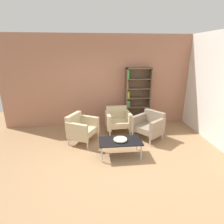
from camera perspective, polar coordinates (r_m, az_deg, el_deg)
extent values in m
plane|color=#9E7751|center=(4.28, -0.05, -15.82)|extent=(8.32, 8.32, 0.00)
cube|color=#A87056|center=(6.07, -2.58, 9.26)|extent=(6.40, 0.12, 2.90)
cube|color=brown|center=(6.03, 4.35, 4.32)|extent=(0.03, 0.30, 1.90)
cube|color=brown|center=(6.22, 11.36, 4.44)|extent=(0.03, 0.30, 1.90)
cube|color=brown|center=(5.96, 8.30, 13.14)|extent=(0.80, 0.30, 0.03)
cube|color=brown|center=(6.40, 7.54, -3.76)|extent=(0.80, 0.30, 0.03)
cube|color=brown|center=(6.25, 7.60, 4.70)|extent=(0.80, 0.02, 1.90)
cube|color=brown|center=(6.29, 7.66, -1.04)|extent=(0.76, 0.28, 0.02)
cube|color=brown|center=(6.20, 7.78, 1.64)|extent=(0.76, 0.28, 0.02)
cube|color=brown|center=(6.12, 7.91, 4.39)|extent=(0.76, 0.28, 0.02)
cube|color=brown|center=(6.05, 8.03, 7.21)|extent=(0.76, 0.28, 0.02)
cube|color=brown|center=(6.00, 8.16, 10.08)|extent=(0.76, 0.28, 0.02)
cube|color=yellow|center=(6.26, 4.51, -2.80)|extent=(0.04, 0.24, 0.22)
cube|color=olive|center=(6.24, 4.90, -2.99)|extent=(0.02, 0.17, 0.20)
cube|color=white|center=(6.14, 4.57, -0.44)|extent=(0.03, 0.19, 0.17)
cube|color=yellow|center=(6.15, 4.92, -0.32)|extent=(0.03, 0.20, 0.19)
cube|color=green|center=(6.05, 4.71, 2.55)|extent=(0.04, 0.20, 0.22)
cube|color=olive|center=(6.05, 5.15, 2.51)|extent=(0.04, 0.18, 0.22)
cube|color=green|center=(5.99, 4.66, 5.31)|extent=(0.02, 0.23, 0.20)
cube|color=yellow|center=(5.98, 5.04, 5.37)|extent=(0.03, 0.19, 0.22)
cube|color=olive|center=(5.94, 4.72, 8.28)|extent=(0.02, 0.25, 0.21)
cube|color=green|center=(5.87, 4.91, 11.44)|extent=(0.03, 0.20, 0.27)
cube|color=black|center=(4.41, 2.56, -8.89)|extent=(1.00, 0.56, 0.02)
cylinder|color=silver|center=(4.26, -3.14, -12.99)|extent=(0.03, 0.03, 0.38)
cylinder|color=silver|center=(4.39, 8.94, -12.19)|extent=(0.03, 0.03, 0.38)
cylinder|color=silver|center=(4.66, -3.47, -10.06)|extent=(0.03, 0.03, 0.38)
cylinder|color=silver|center=(4.78, 7.52, -9.44)|extent=(0.03, 0.03, 0.38)
cylinder|color=beige|center=(4.40, 2.57, -8.66)|extent=(0.13, 0.13, 0.02)
cylinder|color=beige|center=(4.39, 2.57, -8.43)|extent=(0.32, 0.32, 0.02)
torus|color=beige|center=(4.38, 2.57, -8.29)|extent=(0.32, 0.32, 0.02)
cube|color=#C6B289|center=(5.64, 1.83, -3.39)|extent=(0.68, 0.63, 0.16)
cube|color=#C6B289|center=(5.79, 1.29, 0.06)|extent=(0.65, 0.17, 0.38)
cube|color=#C6B289|center=(5.52, -1.26, -2.63)|extent=(0.15, 0.63, 0.46)
cube|color=#C6B289|center=(5.65, 4.96, -2.21)|extent=(0.15, 0.63, 0.46)
cylinder|color=silver|center=(5.38, -0.63, -6.79)|extent=(0.04, 0.04, 0.24)
cylinder|color=silver|center=(5.51, 5.57, -6.28)|extent=(0.04, 0.04, 0.24)
cylinder|color=silver|center=(5.91, -1.60, -4.44)|extent=(0.04, 0.04, 0.24)
cylinder|color=silver|center=(6.02, 4.06, -4.03)|extent=(0.04, 0.04, 0.24)
cube|color=#C6B289|center=(5.13, -9.00, -5.87)|extent=(0.82, 0.84, 0.16)
cube|color=#C6B289|center=(5.17, -11.71, -2.62)|extent=(0.41, 0.62, 0.38)
cube|color=#C6B289|center=(4.84, -10.75, -6.09)|extent=(0.59, 0.38, 0.46)
cube|color=#C6B289|center=(5.33, -7.16, -3.59)|extent=(0.59, 0.38, 0.46)
cylinder|color=silver|center=(4.85, -7.53, -9.98)|extent=(0.04, 0.04, 0.24)
cylinder|color=silver|center=(5.31, -4.33, -7.19)|extent=(0.04, 0.04, 0.24)
cylinder|color=silver|center=(5.13, -13.24, -8.63)|extent=(0.04, 0.04, 0.24)
cylinder|color=silver|center=(5.58, -9.70, -6.13)|extent=(0.04, 0.04, 0.24)
cube|color=gray|center=(5.34, 11.02, -5.00)|extent=(0.85, 0.86, 0.16)
cube|color=gray|center=(5.45, 12.86, -1.58)|extent=(0.48, 0.58, 0.38)
cube|color=gray|center=(5.45, 8.33, -3.10)|extent=(0.55, 0.46, 0.46)
cube|color=gray|center=(5.13, 13.78, -4.88)|extent=(0.55, 0.46, 0.46)
cylinder|color=silver|center=(5.36, 6.32, -7.01)|extent=(0.04, 0.04, 0.24)
cylinder|color=silver|center=(5.04, 11.58, -9.02)|extent=(0.04, 0.04, 0.24)
cylinder|color=silver|center=(5.78, 10.07, -5.24)|extent=(0.04, 0.04, 0.24)
cylinder|color=silver|center=(5.49, 15.12, -6.96)|extent=(0.04, 0.04, 0.24)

